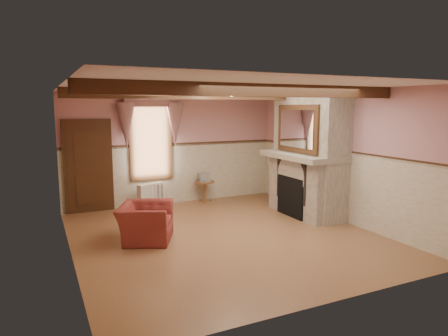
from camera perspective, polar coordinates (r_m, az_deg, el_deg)
name	(u,v)px	position (r m, az deg, el deg)	size (l,w,h in m)	color
floor	(224,235)	(7.78, 0.03, -9.57)	(5.50, 6.00, 0.01)	brown
ceiling	(224,87)	(7.40, 0.03, 11.48)	(5.50, 6.00, 0.01)	silver
wall_back	(174,148)	(10.24, -7.18, 2.78)	(5.50, 0.02, 2.80)	tan
wall_front	(331,195)	(4.96, 15.06, -3.68)	(5.50, 0.02, 2.80)	tan
wall_left	(67,174)	(6.77, -21.49, -0.74)	(0.02, 6.00, 2.80)	tan
wall_right	(339,156)	(8.98, 16.10, 1.70)	(0.02, 6.00, 2.80)	tan
wainscot	(224,197)	(7.58, 0.03, -4.18)	(5.50, 6.00, 1.50)	beige
chair_rail	(224,158)	(7.45, 0.03, 1.45)	(5.50, 6.00, 0.08)	black
firebox	(293,196)	(9.15, 9.82, -4.01)	(0.20, 0.95, 0.90)	black
armchair	(146,222)	(7.56, -11.15, -7.62)	(1.04, 0.91, 0.68)	maroon
side_table	(205,191)	(10.38, -2.76, -3.36)	(0.51, 0.51, 0.55)	brown
book_stack	(204,177)	(10.29, -2.88, -1.35)	(0.26, 0.32, 0.20)	#B7AD8C
radiator	(151,196)	(9.93, -10.39, -3.90)	(0.70, 0.18, 0.60)	silver
bowl	(299,151)	(9.25, 10.67, 2.47)	(0.35, 0.35, 0.09)	brown
mantel_clock	(283,146)	(9.77, 8.44, 3.19)	(0.14, 0.24, 0.20)	black
oil_lamp	(295,146)	(9.35, 10.17, 3.15)	(0.11, 0.11, 0.28)	#B78F33
candle_red	(317,152)	(8.74, 13.12, 2.29)	(0.06, 0.06, 0.16)	maroon
jar_yellow	(317,153)	(8.73, 13.16, 2.15)	(0.06, 0.06, 0.12)	gold
fireplace	(310,154)	(9.24, 12.13, 2.03)	(0.85, 2.00, 2.80)	gray
mantel	(303,156)	(9.14, 11.22, 1.73)	(1.05, 2.05, 0.12)	gray
overmantel_mirror	(297,129)	(8.98, 10.38, 5.54)	(0.06, 1.44, 1.04)	silver
door	(88,168)	(9.78, -18.80, 0.05)	(1.10, 0.10, 2.10)	black
window	(151,140)	(10.02, -10.42, 4.02)	(1.06, 0.08, 2.02)	white
window_drapes	(151,115)	(9.90, -10.38, 7.44)	(1.30, 0.14, 1.40)	gray
ceiling_beam_front	(257,90)	(6.34, 4.77, 11.02)	(5.50, 0.18, 0.20)	black
ceiling_beam_back	(200,95)	(8.50, -3.49, 10.42)	(5.50, 0.18, 0.20)	black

